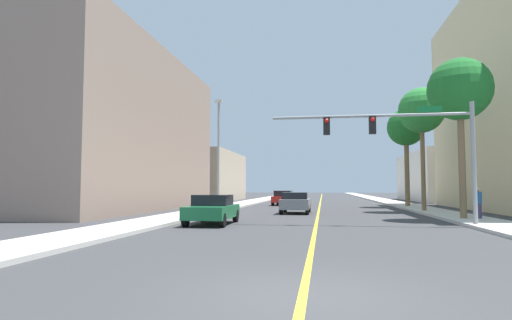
% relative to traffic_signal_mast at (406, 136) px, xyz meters
% --- Properties ---
extents(ground, '(192.00, 192.00, 0.00)m').
position_rel_traffic_signal_mast_xyz_m(ground, '(-4.19, 28.74, -4.19)').
color(ground, '#38383A').
extents(sidewalk_left, '(2.74, 168.00, 0.15)m').
position_rel_traffic_signal_mast_xyz_m(sidewalk_left, '(-12.29, 28.74, -4.11)').
color(sidewalk_left, beige).
rests_on(sidewalk_left, ground).
extents(sidewalk_right, '(2.74, 168.00, 0.15)m').
position_rel_traffic_signal_mast_xyz_m(sidewalk_right, '(3.91, 28.74, -4.11)').
color(sidewalk_right, beige).
rests_on(sidewalk_right, ground).
extents(lane_marking_center, '(0.16, 144.00, 0.01)m').
position_rel_traffic_signal_mast_xyz_m(lane_marking_center, '(-4.19, 28.74, -4.18)').
color(lane_marking_center, yellow).
rests_on(lane_marking_center, ground).
extents(building_left_near, '(16.72, 24.67, 12.76)m').
position_rel_traffic_signal_mast_xyz_m(building_left_near, '(-24.38, 11.67, 2.19)').
color(building_left_near, gray).
rests_on(building_left_near, ground).
extents(building_left_far, '(10.89, 17.43, 6.67)m').
position_rel_traffic_signal_mast_xyz_m(building_left_far, '(-21.46, 36.87, -0.85)').
color(building_left_far, tan).
rests_on(building_left_far, ground).
extents(building_right_far, '(10.61, 19.93, 6.39)m').
position_rel_traffic_signal_mast_xyz_m(building_right_far, '(12.94, 38.65, -0.99)').
color(building_right_far, silver).
rests_on(building_right_far, ground).
extents(traffic_signal_mast, '(9.29, 0.36, 5.58)m').
position_rel_traffic_signal_mast_xyz_m(traffic_signal_mast, '(0.00, 0.00, 0.00)').
color(traffic_signal_mast, gray).
rests_on(traffic_signal_mast, sidewalk_right).
extents(street_lamp, '(0.56, 0.28, 8.13)m').
position_rel_traffic_signal_mast_xyz_m(street_lamp, '(-11.42, 9.60, 0.45)').
color(street_lamp, gray).
rests_on(street_lamp, sidewalk_left).
extents(palm_near, '(3.40, 3.40, 8.71)m').
position_rel_traffic_signal_mast_xyz_m(palm_near, '(3.60, 3.78, 2.89)').
color(palm_near, brown).
rests_on(palm_near, sidewalk_right).
extents(palm_mid, '(3.29, 3.29, 8.88)m').
position_rel_traffic_signal_mast_xyz_m(palm_mid, '(3.28, 11.34, 3.13)').
color(palm_mid, brown).
rests_on(palm_mid, sidewalk_right).
extents(palm_far, '(3.34, 3.34, 8.73)m').
position_rel_traffic_signal_mast_xyz_m(palm_far, '(3.61, 18.90, 2.90)').
color(palm_far, brown).
rests_on(palm_far, sidewalk_right).
extents(car_green, '(1.98, 4.14, 1.43)m').
position_rel_traffic_signal_mast_xyz_m(car_green, '(-9.17, -0.44, -3.46)').
color(car_green, '#196638').
rests_on(car_green, ground).
extents(car_gray, '(1.97, 3.89, 1.45)m').
position_rel_traffic_signal_mast_xyz_m(car_gray, '(-5.73, 8.78, -3.43)').
color(car_gray, slate).
rests_on(car_gray, ground).
extents(car_red, '(2.05, 4.62, 1.47)m').
position_rel_traffic_signal_mast_xyz_m(car_red, '(-7.79, 21.99, -3.43)').
color(car_red, red).
rests_on(car_red, ground).
extents(pedestrian, '(0.38, 0.38, 1.61)m').
position_rel_traffic_signal_mast_xyz_m(pedestrian, '(4.32, 3.70, -3.24)').
color(pedestrian, '#3F3859').
rests_on(pedestrian, sidewalk_right).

